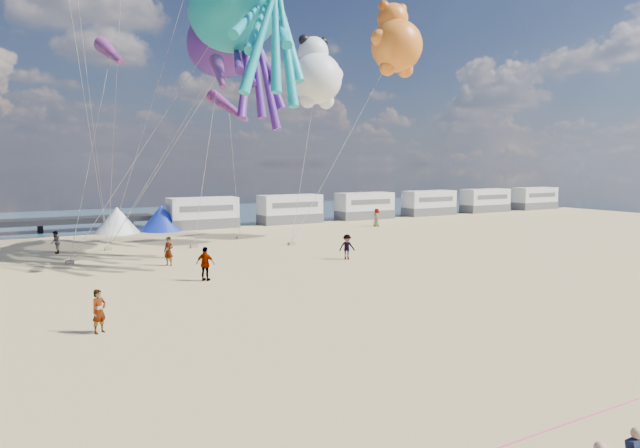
{
  "coord_description": "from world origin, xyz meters",
  "views": [
    {
      "loc": [
        -11.69,
        -13.35,
        6.21
      ],
      "look_at": [
        -0.51,
        6.0,
        3.86
      ],
      "focal_mm": 32.0,
      "sensor_mm": 36.0,
      "label": 1
    }
  ],
  "objects": [
    {
      "name": "ground",
      "position": [
        0.0,
        0.0,
        0.0
      ],
      "size": [
        120.0,
        120.0,
        0.0
      ],
      "primitive_type": "plane",
      "color": "#DABE7D",
      "rests_on": "ground"
    },
    {
      "name": "water",
      "position": [
        0.0,
        55.0,
        0.02
      ],
      "size": [
        120.0,
        120.0,
        0.0
      ],
      "primitive_type": "plane",
      "color": "#324D60",
      "rests_on": "ground"
    },
    {
      "name": "motorhome_0",
      "position": [
        6.0,
        40.0,
        1.5
      ],
      "size": [
        6.6,
        2.5,
        3.0
      ],
      "primitive_type": "cube",
      "color": "silver",
      "rests_on": "ground"
    },
    {
      "name": "motorhome_1",
      "position": [
        15.5,
        40.0,
        1.5
      ],
      "size": [
        6.6,
        2.5,
        3.0
      ],
      "primitive_type": "cube",
      "color": "silver",
      "rests_on": "ground"
    },
    {
      "name": "motorhome_2",
      "position": [
        25.0,
        40.0,
        1.5
      ],
      "size": [
        6.6,
        2.5,
        3.0
      ],
      "primitive_type": "cube",
      "color": "silver",
      "rests_on": "ground"
    },
    {
      "name": "motorhome_3",
      "position": [
        34.5,
        40.0,
        1.5
      ],
      "size": [
        6.6,
        2.5,
        3.0
      ],
      "primitive_type": "cube",
      "color": "silver",
      "rests_on": "ground"
    },
    {
      "name": "motorhome_4",
      "position": [
        44.0,
        40.0,
        1.5
      ],
      "size": [
        6.6,
        2.5,
        3.0
      ],
      "primitive_type": "cube",
      "color": "silver",
      "rests_on": "ground"
    },
    {
      "name": "motorhome_5",
      "position": [
        53.5,
        40.0,
        1.5
      ],
      "size": [
        6.6,
        2.5,
        3.0
      ],
      "primitive_type": "cube",
      "color": "silver",
      "rests_on": "ground"
    },
    {
      "name": "tent_white",
      "position": [
        -2.0,
        40.0,
        1.2
      ],
      "size": [
        4.0,
        4.0,
        2.4
      ],
      "primitive_type": "cone",
      "color": "white",
      "rests_on": "ground"
    },
    {
      "name": "tent_blue",
      "position": [
        2.0,
        40.0,
        1.2
      ],
      "size": [
        4.0,
        4.0,
        2.4
      ],
      "primitive_type": "cone",
      "color": "#1933CC",
      "rests_on": "ground"
    },
    {
      "name": "rope_line",
      "position": [
        0.0,
        -5.0,
        0.02
      ],
      "size": [
        34.0,
        0.03,
        0.03
      ],
      "primitive_type": "cylinder",
      "rotation": [
        0.0,
        1.57,
        0.0
      ],
      "color": "#F2338C",
      "rests_on": "ground"
    },
    {
      "name": "standing_person",
      "position": [
        -8.49,
        8.48,
        0.82
      ],
      "size": [
        0.71,
        0.64,
        1.64
      ],
      "primitive_type": "imported",
      "rotation": [
        0.0,
        0.0,
        0.54
      ],
      "color": "tan",
      "rests_on": "ground"
    },
    {
      "name": "beachgoer_0",
      "position": [
        21.59,
        32.92,
        0.9
      ],
      "size": [
        0.7,
        0.79,
        1.81
      ],
      "primitive_type": "imported",
      "rotation": [
        0.0,
        0.0,
        2.08
      ],
      "color": "#7F6659",
      "rests_on": "ground"
    },
    {
      "name": "beachgoer_1",
      "position": [
        -8.01,
        29.77,
        0.8
      ],
      "size": [
        0.59,
        0.84,
        1.6
      ],
      "primitive_type": "imported",
      "rotation": [
        0.0,
        0.0,
        4.6
      ],
      "color": "#7F6659",
      "rests_on": "ground"
    },
    {
      "name": "beachgoer_2",
      "position": [
        8.29,
        17.7,
        0.82
      ],
      "size": [
        0.95,
        0.83,
        1.64
      ],
      "primitive_type": "imported",
      "rotation": [
        0.0,
        0.0,
        5.98
      ],
      "color": "#7F6659",
      "rests_on": "ground"
    },
    {
      "name": "beachgoer_3",
      "position": [
        -1.99,
        15.66,
        0.92
      ],
      "size": [
        1.31,
        1.33,
        1.84
      ],
      "primitive_type": "imported",
      "rotation": [
        0.0,
        0.0,
        2.33
      ],
      "color": "#7F6659",
      "rests_on": "ground"
    },
    {
      "name": "beachgoer_5",
      "position": [
        -2.45,
        21.24,
        0.89
      ],
      "size": [
        1.41,
        1.64,
        1.79
      ],
      "primitive_type": "imported",
      "rotation": [
        0.0,
        0.0,
        5.36
      ],
      "color": "#7F6659",
      "rests_on": "ground"
    },
    {
      "name": "sandbag_a",
      "position": [
        -7.67,
        24.89,
        0.11
      ],
      "size": [
        0.5,
        0.35,
        0.22
      ],
      "primitive_type": "cube",
      "color": "gray",
      "rests_on": "ground"
    },
    {
      "name": "sandbag_b",
      "position": [
        1.17,
        27.69,
        0.11
      ],
      "size": [
        0.5,
        0.35,
        0.22
      ],
      "primitive_type": "cube",
      "color": "gray",
      "rests_on": "ground"
    },
    {
      "name": "sandbag_c",
      "position": [
        8.16,
        25.42,
        0.11
      ],
      "size": [
        0.5,
        0.35,
        0.22
      ],
      "primitive_type": "cube",
      "color": "gray",
      "rests_on": "ground"
    },
    {
      "name": "sandbag_d",
      "position": [
        6.1,
        30.87,
        0.11
      ],
      "size": [
        0.5,
        0.35,
        0.22
      ],
      "primitive_type": "cube",
      "color": "gray",
      "rests_on": "ground"
    },
    {
      "name": "sandbag_e",
      "position": [
        -4.59,
        29.58,
        0.11
      ],
      "size": [
        0.5,
        0.35,
        0.22
      ],
      "primitive_type": "cube",
      "color": "gray",
      "rests_on": "ground"
    },
    {
      "name": "kite_octopus_teal",
      "position": [
        2.64,
        22.69,
        16.38
      ],
      "size": [
        8.47,
        11.69,
        12.28
      ],
      "primitive_type": null,
      "rotation": [
        0.0,
        0.0,
        -0.41
      ],
      "color": "teal"
    },
    {
      "name": "kite_octopus_purple",
      "position": [
        3.36,
        26.68,
        14.95
      ],
      "size": [
        5.0,
        10.33,
        11.49
      ],
      "primitive_type": null,
      "rotation": [
        0.0,
        0.0,
        0.07
      ],
      "color": "#4B1D81"
    },
    {
      "name": "kite_panda",
      "position": [
        10.21,
        25.04,
        12.69
      ],
      "size": [
        5.73,
        5.55,
        6.55
      ],
      "primitive_type": null,
      "rotation": [
        0.0,
        0.0,
        0.3
      ],
      "color": "white"
    },
    {
      "name": "kite_teddy_orange",
      "position": [
        17.6,
        24.83,
        15.81
      ],
      "size": [
        6.45,
        6.28,
        7.19
      ],
      "primitive_type": null,
      "rotation": [
        0.0,
        0.0,
        -0.36
      ],
      "color": "orange"
    },
    {
      "name": "windsock_left",
      "position": [
        -4.31,
        27.23,
        13.58
      ],
      "size": [
        1.26,
        5.99,
        5.96
      ],
      "primitive_type": null,
      "rotation": [
        0.0,
        0.0,
        0.03
      ],
      "color": "red"
    },
    {
      "name": "windsock_mid",
      "position": [
        4.16,
        27.86,
        10.48
      ],
      "size": [
        2.04,
        5.22,
        5.12
      ],
      "primitive_type": null,
      "rotation": [
        0.0,
        0.0,
        0.21
      ],
      "color": "red"
    },
    {
      "name": "windsock_right",
      "position": [
        0.53,
        19.87,
        11.64
      ],
      "size": [
        2.03,
        4.68,
        4.6
      ],
      "primitive_type": null,
      "rotation": [
        0.0,
        0.0,
        -0.26
      ],
      "color": "red"
    }
  ]
}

